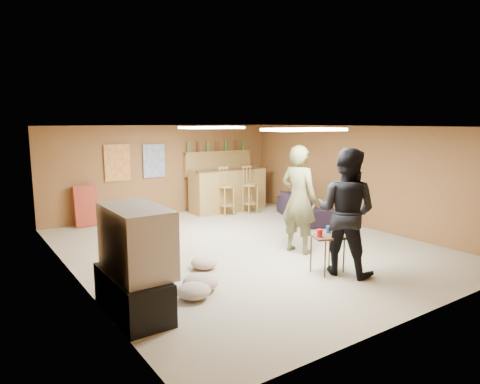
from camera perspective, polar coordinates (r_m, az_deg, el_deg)
ground at (r=7.97m, az=0.82°, el=-7.31°), size 7.00×7.00×0.00m
ceiling at (r=7.64m, az=0.86°, el=8.72°), size 6.00×7.00×0.02m
wall_back at (r=10.76m, az=-9.97°, el=2.88°), size 6.00×0.02×2.20m
wall_front at (r=5.32m, az=23.16°, el=-4.29°), size 6.00×0.02×2.20m
wall_left at (r=6.51m, az=-21.33°, el=-1.78°), size 0.02×7.00×2.20m
wall_right at (r=9.75m, az=15.42°, el=2.04°), size 0.02×7.00×2.20m
tv_stand at (r=5.43m, az=-14.10°, el=-12.96°), size 0.55×1.30×0.50m
dvd_box at (r=5.54m, az=-11.87°, el=-13.53°), size 0.35×0.50×0.08m
tv_body at (r=5.24m, az=-13.67°, el=-6.23°), size 0.60×1.10×0.80m
tv_screen at (r=5.35m, az=-10.55°, el=-5.80°), size 0.02×0.95×0.65m
bar_counter at (r=11.06m, az=-1.61°, el=0.32°), size 2.00×0.60×1.10m
bar_lip at (r=10.78m, az=-0.90°, el=3.04°), size 2.10×0.12×0.05m
bar_shelf at (r=11.33m, az=-2.87°, el=5.37°), size 2.00×0.18×0.05m
bar_backing at (r=11.37m, az=-2.91°, el=3.86°), size 2.00×0.14×0.60m
poster_left at (r=10.26m, az=-16.04°, el=3.76°), size 0.60×0.03×0.85m
poster_right at (r=10.57m, az=-11.40°, el=4.09°), size 0.55×0.03×0.80m
folding_chair_stack at (r=10.01m, az=-19.86°, el=-1.77°), size 0.50×0.26×0.91m
ceiling_panel_front at (r=6.47m, az=8.61°, el=8.23°), size 1.20×0.60×0.04m
ceiling_panel_back at (r=8.65m, az=-3.78°, el=8.57°), size 1.20×0.60×0.04m
person_olive at (r=7.52m, az=7.84°, el=-0.97°), size 0.62×0.79×1.90m
person_black at (r=6.59m, az=13.91°, el=-2.57°), size 1.03×1.14×1.91m
sofa at (r=10.23m, az=8.71°, el=-2.01°), size 1.43×2.12×0.58m
tray_table at (r=6.73m, az=11.57°, el=-8.11°), size 0.54×0.49×0.57m
cup_red_near at (r=6.55m, az=10.57°, el=-5.41°), size 0.10×0.10×0.12m
cup_red_far at (r=6.68m, az=12.63°, el=-5.25°), size 0.10×0.10×0.11m
cup_blue at (r=6.83m, az=11.73°, el=-4.90°), size 0.09×0.09×0.11m
bar_stool_left at (r=10.49m, az=-1.81°, el=0.26°), size 0.53×0.53×1.26m
bar_stool_right at (r=10.75m, az=1.37°, el=-0.02°), size 0.45×0.45×1.07m
cushion_near_tv at (r=6.01m, az=-5.28°, el=-11.89°), size 0.56×0.56×0.22m
cushion_mid at (r=6.84m, az=-4.80°, el=-9.37°), size 0.49×0.49×0.19m
cushion_far at (r=5.76m, az=-6.17°, el=-12.97°), size 0.58×0.58×0.20m
bottle_row at (r=11.27m, az=-3.08°, el=6.13°), size 1.76×0.08×0.26m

